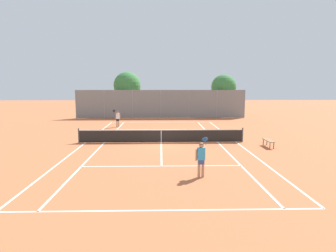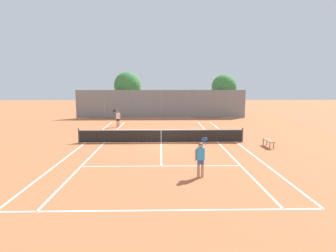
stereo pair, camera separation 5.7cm
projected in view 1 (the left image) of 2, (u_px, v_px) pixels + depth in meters
ground_plane at (161, 142)px, 21.79m from camera, size 120.00×120.00×0.00m
court_line_markings at (161, 142)px, 21.79m from camera, size 11.10×23.90×0.01m
tennis_net at (161, 136)px, 21.72m from camera, size 12.00×0.10×1.07m
player_near_side at (201, 157)px, 13.48m from camera, size 0.64×0.75×1.77m
player_far_left at (118, 118)px, 29.57m from camera, size 0.66×0.73×1.77m
loose_tennis_ball_0 at (190, 132)px, 26.61m from camera, size 0.07×0.07×0.07m
loose_tennis_ball_1 at (148, 126)px, 30.11m from camera, size 0.07×0.07×0.07m
loose_tennis_ball_2 at (129, 125)px, 30.61m from camera, size 0.07×0.07×0.07m
courtside_bench at (269, 141)px, 20.20m from camera, size 0.36×1.50×0.47m
back_fence at (161, 104)px, 37.42m from camera, size 21.24×0.08×3.54m
tree_behind_left at (128, 86)px, 39.58m from camera, size 3.57×3.57×5.85m
tree_behind_right at (224, 88)px, 39.34m from camera, size 3.26×3.26×5.51m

